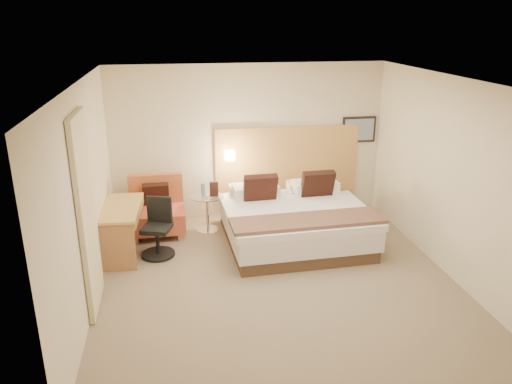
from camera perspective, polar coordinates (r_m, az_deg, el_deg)
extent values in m
cube|color=#816F57|center=(7.01, 2.39, -10.00)|extent=(4.80, 5.00, 0.02)
cube|color=silver|center=(6.15, 2.75, 12.66)|extent=(4.80, 5.00, 0.02)
cube|color=beige|center=(8.82, -0.87, 5.78)|extent=(4.80, 0.02, 2.70)
cube|color=beige|center=(4.24, 9.76, -10.30)|extent=(4.80, 0.02, 2.70)
cube|color=beige|center=(6.41, -19.01, -0.62)|extent=(0.02, 5.00, 2.70)
cube|color=beige|center=(7.33, 21.32, 1.56)|extent=(0.02, 5.00, 2.70)
cube|color=#BD8A49|center=(9.02, 3.59, 3.42)|extent=(2.60, 0.04, 1.30)
cube|color=black|center=(9.28, 11.68, 7.01)|extent=(0.62, 0.03, 0.47)
cube|color=gray|center=(9.26, 11.72, 6.99)|extent=(0.54, 0.01, 0.39)
cylinder|color=white|center=(8.74, -3.04, 4.27)|extent=(0.02, 0.12, 0.02)
cube|color=#FFEDC6|center=(8.68, -2.99, 4.17)|extent=(0.15, 0.15, 0.15)
cube|color=beige|center=(6.22, -18.76, -2.50)|extent=(0.06, 0.90, 2.42)
cylinder|color=#7FA1C5|center=(8.29, -6.06, 0.31)|extent=(0.07, 0.07, 0.22)
cube|color=#341B15|center=(8.26, -4.82, 0.35)|extent=(0.15, 0.07, 0.24)
cube|color=#4A3325|center=(8.11, 4.26, -4.93)|extent=(2.15, 2.15, 0.19)
cube|color=silver|center=(8.00, 4.30, -3.25)|extent=(2.22, 2.22, 0.32)
cube|color=white|center=(7.66, 4.96, -2.62)|extent=(2.26, 1.62, 0.11)
cube|color=white|center=(8.51, -0.44, 0.07)|extent=(0.76, 0.43, 0.19)
cube|color=silver|center=(8.76, 6.15, 0.53)|extent=(0.76, 0.43, 0.19)
cube|color=white|center=(8.22, -0.06, 0.14)|extent=(0.76, 0.43, 0.19)
cube|color=white|center=(8.48, 6.75, 0.61)|extent=(0.76, 0.43, 0.19)
cube|color=black|center=(8.00, 0.48, 0.24)|extent=(0.55, 0.31, 0.55)
cube|color=black|center=(8.25, 7.02, 0.69)|extent=(0.55, 0.31, 0.55)
cube|color=#B74725|center=(7.25, 5.94, -3.27)|extent=(2.27, 0.67, 0.05)
cube|color=tan|center=(8.23, -13.59, -5.38)|extent=(0.09, 0.09, 0.11)
cube|color=tan|center=(8.21, -8.58, -5.08)|extent=(0.09, 0.09, 0.11)
cube|color=tan|center=(8.80, -13.44, -3.69)|extent=(0.09, 0.09, 0.11)
cube|color=#AA6A50|center=(8.79, -8.77, -3.41)|extent=(0.09, 0.09, 0.11)
cube|color=#BE4E33|center=(8.41, -11.20, -2.97)|extent=(0.91, 0.80, 0.34)
cube|color=#BE5F33|center=(8.57, -11.38, 0.40)|extent=(0.90, 0.15, 0.50)
cube|color=black|center=(8.48, -11.35, -0.36)|extent=(0.43, 0.22, 0.44)
cylinder|color=white|center=(8.54, -5.50, -4.29)|extent=(0.41, 0.41, 0.02)
cylinder|color=silver|center=(8.42, -5.57, -2.41)|extent=(0.05, 0.05, 0.58)
cylinder|color=silver|center=(8.31, -5.63, -0.49)|extent=(0.60, 0.60, 0.01)
cube|color=tan|center=(7.68, -15.24, -1.77)|extent=(0.63, 1.25, 0.04)
cube|color=#A46A40|center=(7.31, -15.60, -6.18)|extent=(0.51, 0.07, 0.72)
cube|color=#A97542|center=(8.34, -14.46, -2.81)|extent=(0.51, 0.07, 0.72)
cube|color=#A58F40|center=(7.70, -14.81, -2.33)|extent=(0.52, 1.17, 0.10)
cylinder|color=black|center=(7.76, -11.08, -6.96)|extent=(0.62, 0.62, 0.04)
cylinder|color=black|center=(7.67, -11.18, -5.55)|extent=(0.07, 0.07, 0.38)
cube|color=black|center=(7.59, -11.29, -4.11)|extent=(0.50, 0.50, 0.07)
cube|color=black|center=(7.66, -10.98, -1.93)|extent=(0.38, 0.16, 0.40)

